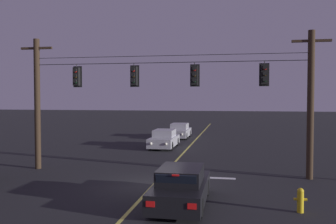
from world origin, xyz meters
name	(u,v)px	position (x,y,z in m)	size (l,w,h in m)	color
ground_plane	(153,186)	(0.00, 0.00, 0.00)	(180.00, 180.00, 0.00)	black
lane_centre_stripe	(181,155)	(0.00, 8.67, 0.00)	(0.14, 60.00, 0.01)	#D1C64C
stop_bar_paint	(200,177)	(1.90, 2.07, 0.00)	(3.40, 0.36, 0.01)	silver
signal_span_assembly	(164,102)	(0.00, 2.67, 3.68)	(15.94, 0.32, 7.07)	#38281C
traffic_light_leftmost	(76,76)	(-4.77, 2.65, 5.01)	(0.48, 0.41, 1.22)	black
traffic_light_left_inner	(134,76)	(-1.60, 2.65, 5.01)	(0.48, 0.41, 1.22)	black
traffic_light_centre	(195,75)	(1.54, 2.65, 5.01)	(0.48, 0.41, 1.22)	black
traffic_light_right_inner	(264,74)	(4.93, 2.65, 5.01)	(0.48, 0.41, 1.22)	black
car_waiting_near_lane	(181,187)	(1.63, -2.56, 0.65)	(1.80, 4.33, 1.39)	black
car_oncoming_lead	(164,139)	(-1.87, 12.12, 0.65)	(1.80, 4.42, 1.39)	#A5A5AD
car_oncoming_trailing	(179,131)	(-1.72, 19.09, 0.65)	(1.80, 4.42, 1.39)	#A5A5AD
fire_hydrant	(300,200)	(5.74, -2.72, 0.44)	(0.44, 0.22, 0.84)	gold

